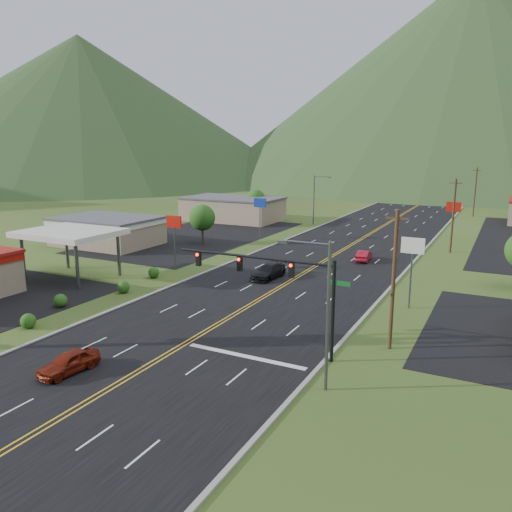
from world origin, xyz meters
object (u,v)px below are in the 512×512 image
at_px(gas_canopy, 70,234).
at_px(streetlight_west, 316,197).
at_px(traffic_signal, 278,278).
at_px(car_red_near, 69,363).
at_px(streetlight_east, 323,306).
at_px(car_dark_mid, 268,272).
at_px(car_red_far, 364,256).

bearing_deg(gas_canopy, streetlight_west, 77.87).
height_order(traffic_signal, car_red_near, traffic_signal).
xyz_separation_m(streetlight_west, car_red_near, (7.85, -65.33, -4.49)).
xyz_separation_m(traffic_signal, gas_canopy, (-28.48, 8.00, -0.46)).
height_order(streetlight_east, car_dark_mid, streetlight_east).
height_order(traffic_signal, streetlight_east, streetlight_east).
relative_size(streetlight_east, gas_canopy, 0.90).
relative_size(car_red_near, car_dark_mid, 0.77).
xyz_separation_m(streetlight_west, car_dark_mid, (9.05, -38.54, -4.41)).
distance_m(car_red_near, car_red_far, 40.76).
relative_size(traffic_signal, car_red_near, 3.22).
relative_size(traffic_signal, car_red_far, 3.18).
xyz_separation_m(car_dark_mid, car_red_far, (7.03, 13.13, -0.09)).
bearing_deg(car_dark_mid, car_red_far, 66.41).
xyz_separation_m(streetlight_east, gas_canopy, (-33.18, 12.00, -0.31)).
relative_size(traffic_signal, streetlight_west, 1.46).
relative_size(gas_canopy, car_red_near, 2.45).
bearing_deg(streetlight_west, car_red_near, -83.15).
relative_size(gas_canopy, car_dark_mid, 1.89).
distance_m(streetlight_west, car_red_near, 65.95).
bearing_deg(car_dark_mid, streetlight_west, 107.79).
bearing_deg(traffic_signal, car_dark_mid, 117.57).
xyz_separation_m(gas_canopy, car_red_near, (18.17, -17.33, -4.18)).
bearing_deg(car_red_far, streetlight_east, 96.55).
bearing_deg(car_red_near, traffic_signal, 49.49).
height_order(gas_canopy, car_dark_mid, gas_canopy).
bearing_deg(car_red_far, streetlight_west, -62.21).
distance_m(traffic_signal, streetlight_west, 58.88).
height_order(streetlight_west, car_red_far, streetlight_west).
relative_size(car_dark_mid, car_red_far, 1.28).
bearing_deg(traffic_signal, car_red_near, -137.88).
distance_m(traffic_signal, car_red_far, 31.02).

